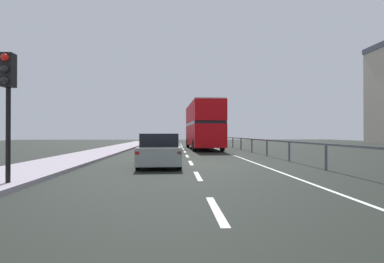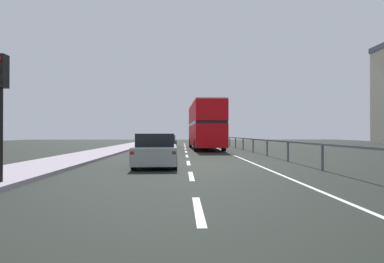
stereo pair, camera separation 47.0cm
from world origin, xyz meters
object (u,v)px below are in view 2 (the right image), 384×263
(double_decker_bus_red, at_px, (205,125))
(sedan_car_ahead, at_px, (168,141))
(hatchback_car_near, at_px, (156,150))
(traffic_signal_pole, at_px, (0,86))

(double_decker_bus_red, xyz_separation_m, sedan_car_ahead, (-3.66, 4.34, -1.64))
(double_decker_bus_red, xyz_separation_m, hatchback_car_near, (-3.28, -14.43, -1.58))
(traffic_signal_pole, bearing_deg, sedan_car_ahead, 82.01)
(hatchback_car_near, xyz_separation_m, traffic_signal_pole, (-3.75, -5.23, 2.03))
(double_decker_bus_red, bearing_deg, traffic_signal_pole, -111.41)
(double_decker_bus_red, height_order, traffic_signal_pole, double_decker_bus_red)
(traffic_signal_pole, height_order, sedan_car_ahead, traffic_signal_pole)
(double_decker_bus_red, height_order, sedan_car_ahead, double_decker_bus_red)
(double_decker_bus_red, distance_m, traffic_signal_pole, 20.88)
(traffic_signal_pole, distance_m, sedan_car_ahead, 24.32)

